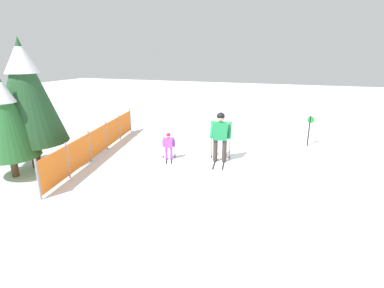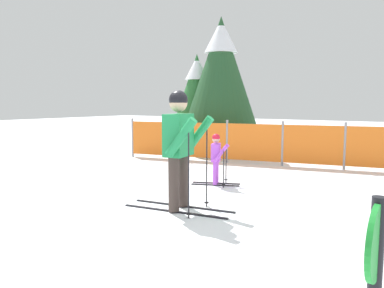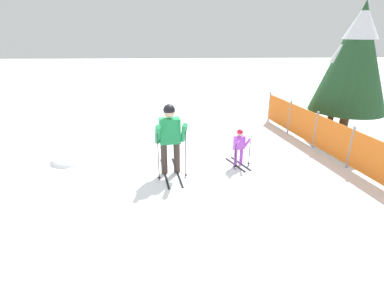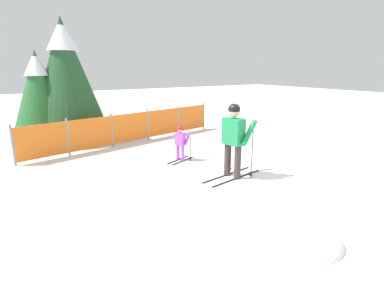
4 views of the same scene
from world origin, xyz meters
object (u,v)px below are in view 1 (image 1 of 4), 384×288
(safety_fence, at_px, (98,141))
(conifer_far, at_px, (5,115))
(skier_child, at_px, (169,144))
(conifer_near, at_px, (25,90))
(trail_marker, at_px, (310,127))
(skier_adult, at_px, (220,133))

(safety_fence, xyz_separation_m, conifer_far, (-2.60, 1.25, 1.38))
(skier_child, bearing_deg, conifer_near, 95.91)
(trail_marker, bearing_deg, safety_fence, 117.51)
(safety_fence, relative_size, conifer_near, 1.71)
(skier_child, relative_size, conifer_far, 0.32)
(skier_child, distance_m, conifer_near, 4.94)
(safety_fence, bearing_deg, skier_adult, -79.17)
(skier_adult, height_order, conifer_far, conifer_far)
(skier_child, relative_size, trail_marker, 0.79)
(skier_child, bearing_deg, trail_marker, -77.19)
(skier_adult, bearing_deg, conifer_near, 104.76)
(conifer_far, bearing_deg, safety_fence, -25.61)
(skier_child, distance_m, safety_fence, 2.71)
(conifer_near, relative_size, trail_marker, 3.31)
(skier_child, xyz_separation_m, conifer_near, (-2.17, 3.95, 2.03))
(conifer_near, bearing_deg, skier_adult, -65.72)
(conifer_far, xyz_separation_m, conifer_near, (0.87, 0.02, 0.66))
(conifer_far, bearing_deg, skier_child, -52.24)
(skier_adult, height_order, skier_child, skier_adult)
(skier_adult, distance_m, trail_marker, 4.29)
(skier_child, bearing_deg, safety_fence, 76.37)
(trail_marker, bearing_deg, skier_child, 125.75)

